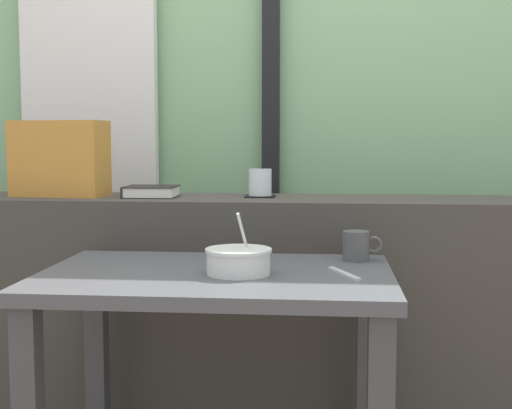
{
  "coord_description": "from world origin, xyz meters",
  "views": [
    {
      "loc": [
        0.19,
        -1.86,
        1.05
      ],
      "look_at": [
        -0.03,
        0.46,
        0.83
      ],
      "focal_mm": 50.69,
      "sensor_mm": 36.0,
      "label": 1
    }
  ],
  "objects_px": {
    "soup_bowl": "(239,261)",
    "fork_utensil": "(344,273)",
    "breakfast_table": "(216,320)",
    "juice_glass": "(260,183)",
    "closed_book": "(151,192)",
    "throw_pillow": "(60,158)",
    "ceramic_mug": "(357,246)",
    "coaster_square": "(260,196)"
  },
  "relations": [
    {
      "from": "breakfast_table",
      "to": "fork_utensil",
      "type": "bearing_deg",
      "value": -1.69
    },
    {
      "from": "breakfast_table",
      "to": "closed_book",
      "type": "height_order",
      "value": "closed_book"
    },
    {
      "from": "throw_pillow",
      "to": "soup_bowl",
      "type": "height_order",
      "value": "throw_pillow"
    },
    {
      "from": "fork_utensil",
      "to": "breakfast_table",
      "type": "bearing_deg",
      "value": 155.44
    },
    {
      "from": "ceramic_mug",
      "to": "closed_book",
      "type": "bearing_deg",
      "value": 153.13
    },
    {
      "from": "breakfast_table",
      "to": "juice_glass",
      "type": "relative_size",
      "value": 10.1
    },
    {
      "from": "closed_book",
      "to": "soup_bowl",
      "type": "height_order",
      "value": "closed_book"
    },
    {
      "from": "coaster_square",
      "to": "ceramic_mug",
      "type": "relative_size",
      "value": 0.88
    },
    {
      "from": "coaster_square",
      "to": "fork_utensil",
      "type": "xyz_separation_m",
      "value": [
        0.27,
        -0.6,
        -0.15
      ]
    },
    {
      "from": "closed_book",
      "to": "soup_bowl",
      "type": "relative_size",
      "value": 1.02
    },
    {
      "from": "soup_bowl",
      "to": "fork_utensil",
      "type": "distance_m",
      "value": 0.27
    },
    {
      "from": "coaster_square",
      "to": "throw_pillow",
      "type": "distance_m",
      "value": 0.7
    },
    {
      "from": "throw_pillow",
      "to": "coaster_square",
      "type": "bearing_deg",
      "value": 2.43
    },
    {
      "from": "coaster_square",
      "to": "soup_bowl",
      "type": "relative_size",
      "value": 0.58
    },
    {
      "from": "fork_utensil",
      "to": "coaster_square",
      "type": "bearing_deg",
      "value": 91.49
    },
    {
      "from": "juice_glass",
      "to": "soup_bowl",
      "type": "relative_size",
      "value": 0.53
    },
    {
      "from": "coaster_square",
      "to": "soup_bowl",
      "type": "xyz_separation_m",
      "value": [
        -0.0,
        -0.62,
        -0.12
      ]
    },
    {
      "from": "soup_bowl",
      "to": "juice_glass",
      "type": "bearing_deg",
      "value": 89.96
    },
    {
      "from": "juice_glass",
      "to": "soup_bowl",
      "type": "height_order",
      "value": "juice_glass"
    },
    {
      "from": "fork_utensil",
      "to": "closed_book",
      "type": "bearing_deg",
      "value": 115.98
    },
    {
      "from": "ceramic_mug",
      "to": "fork_utensil",
      "type": "bearing_deg",
      "value": -100.87
    },
    {
      "from": "breakfast_table",
      "to": "fork_utensil",
      "type": "height_order",
      "value": "fork_utensil"
    },
    {
      "from": "juice_glass",
      "to": "closed_book",
      "type": "relative_size",
      "value": 0.52
    },
    {
      "from": "throw_pillow",
      "to": "soup_bowl",
      "type": "bearing_deg",
      "value": -40.43
    },
    {
      "from": "juice_glass",
      "to": "fork_utensil",
      "type": "relative_size",
      "value": 0.54
    },
    {
      "from": "coaster_square",
      "to": "fork_utensil",
      "type": "relative_size",
      "value": 0.59
    },
    {
      "from": "soup_bowl",
      "to": "breakfast_table",
      "type": "bearing_deg",
      "value": 154.68
    },
    {
      "from": "breakfast_table",
      "to": "soup_bowl",
      "type": "relative_size",
      "value": 5.37
    },
    {
      "from": "closed_book",
      "to": "fork_utensil",
      "type": "relative_size",
      "value": 1.03
    },
    {
      "from": "fork_utensil",
      "to": "ceramic_mug",
      "type": "bearing_deg",
      "value": 56.26
    },
    {
      "from": "fork_utensil",
      "to": "soup_bowl",
      "type": "bearing_deg",
      "value": 161.33
    },
    {
      "from": "breakfast_table",
      "to": "fork_utensil",
      "type": "distance_m",
      "value": 0.36
    },
    {
      "from": "closed_book",
      "to": "soup_bowl",
      "type": "distance_m",
      "value": 0.7
    },
    {
      "from": "closed_book",
      "to": "throw_pillow",
      "type": "bearing_deg",
      "value": 178.56
    },
    {
      "from": "breakfast_table",
      "to": "closed_book",
      "type": "bearing_deg",
      "value": 119.16
    },
    {
      "from": "juice_glass",
      "to": "ceramic_mug",
      "type": "distance_m",
      "value": 0.52
    },
    {
      "from": "breakfast_table",
      "to": "ceramic_mug",
      "type": "xyz_separation_m",
      "value": [
        0.38,
        0.2,
        0.17
      ]
    },
    {
      "from": "soup_bowl",
      "to": "ceramic_mug",
      "type": "relative_size",
      "value": 1.52
    },
    {
      "from": "ceramic_mug",
      "to": "breakfast_table",
      "type": "bearing_deg",
      "value": -151.38
    },
    {
      "from": "throw_pillow",
      "to": "soup_bowl",
      "type": "relative_size",
      "value": 1.86
    },
    {
      "from": "ceramic_mug",
      "to": "throw_pillow",
      "type": "bearing_deg",
      "value": 160.57
    },
    {
      "from": "fork_utensil",
      "to": "ceramic_mug",
      "type": "xyz_separation_m",
      "value": [
        0.04,
        0.21,
        0.04
      ]
    }
  ]
}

